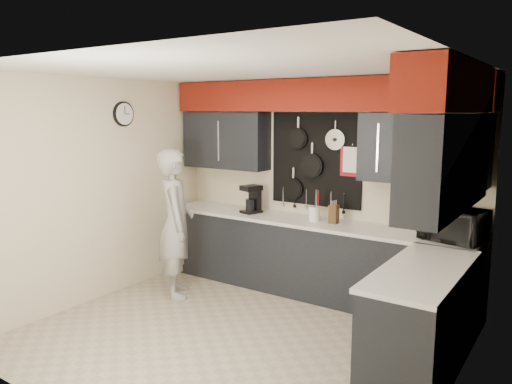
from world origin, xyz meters
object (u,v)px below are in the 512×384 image
Objects in this scene: utensil_crock at (315,214)px; microwave at (453,225)px; coffee_maker at (252,198)px; person at (176,223)px; knife_block at (334,214)px.

microwave is at bearing -1.21° from utensil_crock.
microwave is 2.48m from coffee_maker.
microwave is at bearing -116.79° from person.
person reaches higher than utensil_crock.
knife_block is 1.15m from coffee_maker.
person is at bearing -145.90° from utensil_crock.
person is at bearing -151.94° from microwave.
microwave is 1.58m from utensil_crock.
knife_block is at bearing -170.59° from microwave.
knife_block is (-1.34, 0.04, -0.06)m from microwave.
knife_block reaches higher than utensil_crock.
utensil_crock is at bearing 17.79° from coffee_maker.
knife_block is at bearing 1.89° from utensil_crock.
microwave is 3.49× the size of utensil_crock.
utensil_crock is at bearing -99.55° from person.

